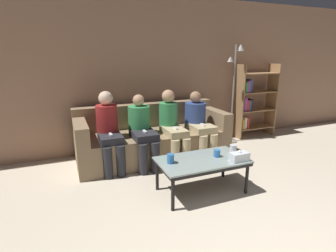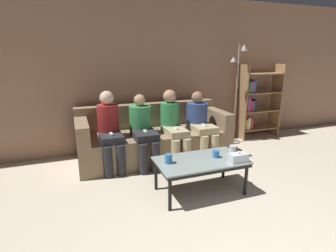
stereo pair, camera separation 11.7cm
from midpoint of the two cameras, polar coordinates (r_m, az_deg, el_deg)
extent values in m
cube|color=#9E755B|center=(4.62, -6.62, 11.00)|extent=(12.00, 0.06, 2.60)
cube|color=#897051|center=(4.28, -3.99, -4.05)|extent=(2.39, 0.93, 0.45)
cube|color=#897051|center=(4.50, -5.56, 2.48)|extent=(2.39, 0.20, 0.39)
cube|color=#897051|center=(3.98, -19.38, -0.93)|extent=(0.18, 0.93, 0.27)
cube|color=#897051|center=(4.63, 9.06, 1.97)|extent=(0.18, 0.93, 0.27)
cube|color=#8C9E99|center=(3.19, 6.36, -7.35)|extent=(1.07, 0.59, 0.02)
cube|color=black|center=(3.20, 6.35, -7.83)|extent=(1.05, 0.58, 0.04)
cylinder|color=black|center=(2.91, -0.13, -14.82)|extent=(0.04, 0.04, 0.37)
cylinder|color=black|center=(3.35, 15.78, -11.11)|extent=(0.04, 0.04, 0.37)
cylinder|color=black|center=(3.32, -3.39, -10.81)|extent=(0.04, 0.04, 0.37)
cylinder|color=black|center=(3.71, 11.10, -8.12)|extent=(0.04, 0.04, 0.37)
cylinder|color=#3372BF|center=(3.27, 9.59, -5.88)|extent=(0.08, 0.08, 0.09)
cylinder|color=silver|center=(3.41, 13.01, -4.95)|extent=(0.08, 0.08, 0.12)
cylinder|color=#3372BF|center=(3.04, -0.57, -7.12)|extent=(0.08, 0.08, 0.11)
cube|color=silver|center=(3.21, 14.26, -6.49)|extent=(0.22, 0.12, 0.10)
sphere|color=white|center=(3.19, 14.33, -5.46)|extent=(0.04, 0.04, 0.04)
cube|color=#9E754C|center=(5.33, 14.48, 5.02)|extent=(0.02, 0.32, 1.46)
cube|color=#9E754C|center=(5.86, 21.07, 5.39)|extent=(0.02, 0.32, 1.46)
cube|color=#9E754C|center=(5.71, 17.48, -0.19)|extent=(0.83, 0.32, 0.02)
cube|color=gold|center=(5.47, 14.84, 0.60)|extent=(0.04, 0.24, 0.21)
cube|color=silver|center=(5.50, 15.27, 0.79)|extent=(0.05, 0.24, 0.24)
cube|color=red|center=(5.54, 15.77, 0.82)|extent=(0.05, 0.24, 0.23)
cube|color=#9E754C|center=(5.62, 17.78, 3.39)|extent=(0.83, 0.32, 0.02)
cube|color=#8E4293|center=(5.39, 15.22, 4.70)|extent=(0.06, 0.24, 0.27)
cube|color=red|center=(5.44, 15.74, 4.42)|extent=(0.06, 0.24, 0.21)
cube|color=#33569E|center=(5.47, 16.19, 4.43)|extent=(0.03, 0.24, 0.21)
cube|color=#232328|center=(5.49, 16.51, 4.56)|extent=(0.04, 0.24, 0.23)
cube|color=#9E754C|center=(5.56, 18.09, 7.07)|extent=(0.83, 0.32, 0.02)
cube|color=#38844C|center=(5.34, 15.44, 8.19)|extent=(0.05, 0.24, 0.21)
cube|color=#8E4293|center=(5.38, 15.95, 8.30)|extent=(0.05, 0.24, 0.23)
cube|color=#33569E|center=(5.41, 16.38, 8.43)|extent=(0.03, 0.24, 0.25)
cube|color=#9E754C|center=(5.53, 18.40, 10.80)|extent=(0.83, 0.32, 0.02)
cylinder|color=gray|center=(5.25, 12.72, -3.14)|extent=(0.26, 0.26, 0.02)
cylinder|color=gray|center=(5.04, 13.32, 6.53)|extent=(0.03, 0.03, 1.81)
cone|color=gray|center=(5.05, 14.91, 16.19)|extent=(0.14, 0.14, 0.12)
cone|color=gray|center=(4.97, 12.75, 14.03)|extent=(0.12, 0.12, 0.10)
cylinder|color=#28282D|center=(3.69, -13.88, -7.79)|extent=(0.13, 0.13, 0.45)
cylinder|color=#28282D|center=(3.71, -11.11, -7.45)|extent=(0.13, 0.13, 0.45)
cube|color=#28282D|center=(3.80, -13.28, -2.60)|extent=(0.31, 0.42, 0.10)
cylinder|color=maroon|center=(3.94, -13.95, 0.94)|extent=(0.31, 0.31, 0.49)
sphere|color=beige|center=(3.87, -14.28, 5.89)|extent=(0.20, 0.20, 0.20)
cube|color=white|center=(3.74, -13.24, -1.84)|extent=(0.04, 0.12, 0.02)
cylinder|color=#28282D|center=(3.72, -6.31, -7.18)|extent=(0.13, 0.13, 0.45)
cylinder|color=#28282D|center=(3.77, -3.66, -6.81)|extent=(0.13, 0.13, 0.45)
cube|color=#28282D|center=(3.86, -6.13, -1.94)|extent=(0.33, 0.48, 0.10)
cylinder|color=#388E51|center=(4.04, -7.14, 1.27)|extent=(0.33, 0.33, 0.44)
sphere|color=tan|center=(3.98, -7.29, 5.57)|extent=(0.18, 0.18, 0.18)
cube|color=white|center=(3.80, -5.95, -1.20)|extent=(0.04, 0.12, 0.02)
cylinder|color=tan|center=(3.86, 0.68, -6.23)|extent=(0.13, 0.13, 0.45)
cylinder|color=tan|center=(3.93, 3.11, -5.85)|extent=(0.13, 0.13, 0.45)
cube|color=tan|center=(4.01, 0.53, -1.18)|extent=(0.29, 0.48, 0.10)
cylinder|color=#388E51|center=(4.18, -0.74, 2.01)|extent=(0.29, 0.29, 0.46)
sphere|color=tan|center=(4.12, -0.76, 6.48)|extent=(0.20, 0.20, 0.20)
cube|color=white|center=(3.95, 0.81, -0.47)|extent=(0.04, 0.12, 0.02)
cylinder|color=tan|center=(4.09, 6.80, -5.09)|extent=(0.13, 0.13, 0.45)
cylinder|color=tan|center=(4.17, 8.98, -4.74)|extent=(0.13, 0.13, 0.45)
cube|color=tan|center=(4.23, 6.51, -0.41)|extent=(0.35, 0.45, 0.10)
cylinder|color=#334784|center=(4.38, 5.16, 2.34)|extent=(0.35, 0.35, 0.42)
sphere|color=#997051|center=(4.32, 5.25, 6.29)|extent=(0.19, 0.19, 0.19)
cube|color=white|center=(4.17, 6.83, 0.29)|extent=(0.04, 0.12, 0.02)
camera|label=1|loc=(0.06, -90.94, -0.26)|focal=28.00mm
camera|label=2|loc=(0.06, 89.06, 0.26)|focal=28.00mm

